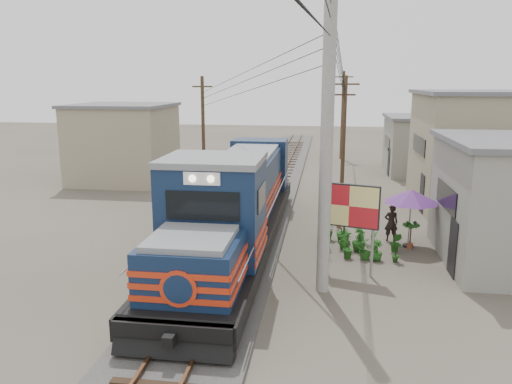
# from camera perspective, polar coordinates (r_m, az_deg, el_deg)

# --- Properties ---
(ground) EXTENTS (120.00, 120.00, 0.00)m
(ground) POSITION_cam_1_polar(r_m,az_deg,el_deg) (17.57, -4.08, -9.85)
(ground) COLOR #473F35
(ground) RESTS_ON ground
(ballast) EXTENTS (3.60, 70.00, 0.16)m
(ballast) POSITION_cam_1_polar(r_m,az_deg,el_deg) (26.93, 0.35, -1.62)
(ballast) COLOR #595651
(ballast) RESTS_ON ground
(track) EXTENTS (1.15, 70.00, 0.12)m
(track) POSITION_cam_1_polar(r_m,az_deg,el_deg) (26.88, 0.35, -1.25)
(track) COLOR #51331E
(track) RESTS_ON ground
(locomotive) EXTENTS (3.16, 17.21, 4.26)m
(locomotive) POSITION_cam_1_polar(r_m,az_deg,el_deg) (19.87, -2.32, -1.57)
(locomotive) COLOR black
(locomotive) RESTS_ON ground
(utility_pole_main) EXTENTS (0.40, 0.40, 10.00)m
(utility_pole_main) POSITION_cam_1_polar(r_m,az_deg,el_deg) (15.46, 8.09, 6.15)
(utility_pole_main) COLOR #9E9B93
(utility_pole_main) RESTS_ON ground
(wooden_pole_mid) EXTENTS (1.60, 0.24, 7.00)m
(wooden_pole_mid) POSITION_cam_1_polar(r_m,az_deg,el_deg) (30.03, 10.00, 6.65)
(wooden_pole_mid) COLOR #4C3826
(wooden_pole_mid) RESTS_ON ground
(wooden_pole_far) EXTENTS (1.60, 0.24, 7.50)m
(wooden_pole_far) POSITION_cam_1_polar(r_m,az_deg,el_deg) (43.97, 9.85, 8.83)
(wooden_pole_far) COLOR #4C3826
(wooden_pole_far) RESTS_ON ground
(wooden_pole_left) EXTENTS (1.60, 0.24, 7.00)m
(wooden_pole_left) POSITION_cam_1_polar(r_m,az_deg,el_deg) (35.04, -6.06, 7.60)
(wooden_pole_left) COLOR #4C3826
(wooden_pole_left) RESTS_ON ground
(power_lines) EXTENTS (9.65, 19.00, 3.30)m
(power_lines) POSITION_cam_1_polar(r_m,az_deg,el_deg) (24.64, -0.45, 14.62)
(power_lines) COLOR black
(power_lines) RESTS_ON ground
(shophouse_mid) EXTENTS (8.40, 7.35, 6.20)m
(shophouse_mid) POSITION_cam_1_polar(r_m,az_deg,el_deg) (29.51, 25.83, 4.37)
(shophouse_mid) COLOR gray
(shophouse_mid) RESTS_ON ground
(shophouse_back) EXTENTS (6.30, 6.30, 4.20)m
(shophouse_back) POSITION_cam_1_polar(r_m,az_deg,el_deg) (38.87, 19.20, 5.14)
(shophouse_back) COLOR gray
(shophouse_back) RESTS_ON ground
(shophouse_left) EXTENTS (6.30, 6.30, 5.20)m
(shophouse_left) POSITION_cam_1_polar(r_m,az_deg,el_deg) (34.84, -14.87, 5.46)
(shophouse_left) COLOR gray
(shophouse_left) RESTS_ON ground
(billboard) EXTENTS (2.05, 0.70, 3.24)m
(billboard) POSITION_cam_1_polar(r_m,az_deg,el_deg) (17.56, 10.61, -1.85)
(billboard) COLOR #99999E
(billboard) RESTS_ON ground
(market_umbrella) EXTENTS (2.60, 2.60, 2.42)m
(market_umbrella) POSITION_cam_1_polar(r_m,az_deg,el_deg) (21.09, 17.33, -0.49)
(market_umbrella) COLOR black
(market_umbrella) RESTS_ON ground
(vendor) EXTENTS (0.61, 0.43, 1.59)m
(vendor) POSITION_cam_1_polar(r_m,az_deg,el_deg) (21.99, 15.19, -3.43)
(vendor) COLOR black
(vendor) RESTS_ON ground
(plant_nursery) EXTENTS (3.39, 3.02, 1.03)m
(plant_nursery) POSITION_cam_1_polar(r_m,az_deg,el_deg) (20.64, 10.83, -5.28)
(plant_nursery) COLOR #1E5217
(plant_nursery) RESTS_ON ground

